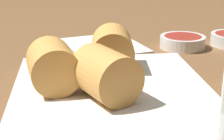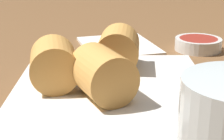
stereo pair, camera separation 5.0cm
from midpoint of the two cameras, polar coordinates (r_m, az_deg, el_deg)
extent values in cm
cube|color=brown|center=(48.61, -4.17, -5.96)|extent=(180.00, 140.00, 2.00)
cube|color=white|center=(48.84, -2.94, -3.76)|extent=(27.83, 24.59, 1.20)
cube|color=white|center=(48.55, -2.96, -2.94)|extent=(28.94, 25.57, 0.30)
cylinder|color=#D19347|center=(44.29, -4.50, -0.77)|extent=(9.22, 8.62, 6.10)
sphere|color=#B23D2D|center=(46.62, -6.05, 0.22)|extent=(3.97, 3.97, 3.97)
cylinder|color=#D19347|center=(48.25, -11.97, 0.56)|extent=(8.28, 7.28, 6.10)
sphere|color=#56843D|center=(50.86, -12.26, 1.51)|extent=(3.97, 3.97, 3.97)
cylinder|color=#D19347|center=(55.06, -2.57, 3.29)|extent=(7.82, 6.70, 6.10)
sphere|color=beige|center=(57.71, -2.54, 4.04)|extent=(3.97, 3.97, 3.97)
cylinder|color=silver|center=(72.57, 8.78, 4.22)|extent=(8.64, 8.64, 2.29)
cylinder|color=maroon|center=(72.33, 8.82, 4.94)|extent=(7.08, 7.08, 0.41)
cube|color=silver|center=(72.27, -3.20, 3.67)|extent=(18.59, 16.98, 0.60)
camera|label=1|loc=(0.03, -93.01, -1.05)|focal=60.00mm
camera|label=2|loc=(0.03, 86.99, 1.05)|focal=60.00mm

